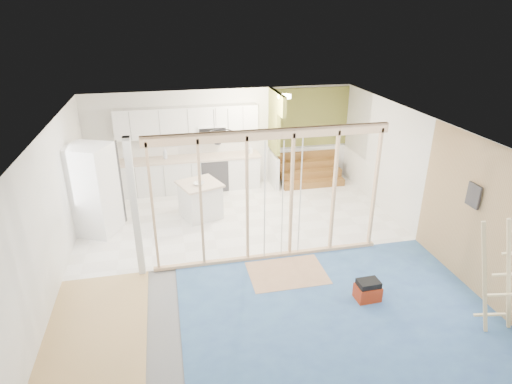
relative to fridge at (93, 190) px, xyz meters
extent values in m
cube|color=slate|center=(3.07, -1.84, -0.98)|extent=(7.00, 8.00, 0.01)
cube|color=white|center=(3.07, -1.84, 1.62)|extent=(7.00, 8.00, 0.01)
cube|color=white|center=(3.07, 2.16, 0.32)|extent=(7.00, 0.01, 2.60)
cube|color=white|center=(3.07, -5.84, 0.32)|extent=(7.00, 0.01, 2.60)
cube|color=white|center=(-0.43, -1.84, 0.32)|extent=(0.01, 8.00, 2.60)
cube|color=white|center=(6.57, -1.84, 0.32)|extent=(0.01, 8.00, 2.60)
cube|color=white|center=(3.07, 0.16, -0.97)|extent=(7.00, 4.00, 0.02)
cube|color=teal|center=(4.07, -3.84, -0.97)|extent=(5.00, 4.00, 0.02)
cube|color=tan|center=(0.32, -3.84, -0.97)|extent=(1.50, 4.00, 0.02)
cube|color=tan|center=(3.57, -2.44, -0.96)|extent=(1.40, 1.00, 0.01)
cube|color=beige|center=(3.37, -1.84, 1.52)|extent=(4.40, 0.09, 0.18)
cube|color=beige|center=(3.37, -1.84, -0.93)|extent=(4.40, 0.09, 0.06)
cube|color=silver|center=(0.97, -1.84, 0.32)|extent=(0.12, 0.14, 2.60)
cube|color=beige|center=(1.27, -1.84, 0.32)|extent=(0.04, 0.09, 2.40)
cube|color=beige|center=(2.11, -1.84, 0.32)|extent=(0.04, 0.09, 2.40)
cube|color=beige|center=(2.95, -1.84, 0.32)|extent=(0.04, 0.09, 2.40)
cube|color=beige|center=(3.79, -1.84, 0.32)|extent=(0.04, 0.09, 2.40)
cube|color=beige|center=(4.63, -1.84, 0.32)|extent=(0.04, 0.09, 2.40)
cube|color=beige|center=(5.47, -1.84, 0.32)|extent=(0.04, 0.09, 2.40)
cylinder|color=silver|center=(3.27, -1.87, 0.24)|extent=(0.02, 0.02, 2.35)
cylinder|color=silver|center=(3.97, -1.82, 0.24)|extent=(0.02, 0.02, 2.35)
cylinder|color=silver|center=(3.62, -1.84, 0.24)|extent=(0.02, 0.02, 2.35)
cube|color=white|center=(2.17, 1.86, -0.54)|extent=(3.60, 0.60, 0.88)
cube|color=beige|center=(2.17, 1.86, -0.07)|extent=(3.66, 0.64, 0.05)
cube|color=white|center=(-0.13, 0.76, -0.54)|extent=(0.60, 1.60, 0.88)
cube|color=beige|center=(-0.13, 0.76, -0.07)|extent=(0.64, 1.64, 0.05)
cube|color=white|center=(2.17, 1.98, 0.87)|extent=(3.60, 0.34, 0.75)
cube|color=white|center=(2.77, 1.94, 0.57)|extent=(0.72, 0.38, 0.36)
cube|color=black|center=(2.77, 1.75, 0.57)|extent=(0.68, 0.02, 0.30)
cube|color=olive|center=(4.37, 1.71, 0.82)|extent=(0.10, 0.90, 1.60)
cube|color=silver|center=(4.37, 1.71, -0.53)|extent=(0.10, 0.90, 0.90)
cube|color=olive|center=(4.37, 1.01, 1.37)|extent=(0.10, 0.50, 0.50)
cube|color=olive|center=(5.47, 2.13, 0.77)|extent=(2.20, 0.04, 1.60)
cube|color=silver|center=(5.47, 2.13, -0.53)|extent=(2.20, 0.04, 0.90)
cube|color=brown|center=(5.42, 1.36, -0.88)|extent=(1.70, 0.26, 0.20)
cube|color=brown|center=(5.42, 1.62, -0.68)|extent=(1.70, 0.26, 0.20)
cube|color=brown|center=(5.42, 1.88, -0.48)|extent=(1.70, 0.26, 0.20)
cube|color=brown|center=(5.42, 2.14, -0.28)|extent=(1.70, 0.26, 0.20)
torus|color=black|center=(2.77, 0.06, 1.07)|extent=(0.52, 0.52, 0.02)
cylinder|color=black|center=(2.62, 0.06, 1.32)|extent=(0.01, 0.01, 0.50)
cylinder|color=black|center=(2.92, 0.06, 1.32)|extent=(0.01, 0.01, 0.50)
cylinder|color=#35353A|center=(2.67, -0.04, 0.92)|extent=(0.14, 0.14, 0.14)
cylinder|color=#35353A|center=(2.89, 0.16, 0.94)|extent=(0.12, 0.12, 0.12)
cube|color=tan|center=(6.55, -3.84, 0.32)|extent=(0.02, 4.00, 2.60)
cube|color=#35353A|center=(6.50, -3.24, 0.67)|extent=(0.04, 0.30, 0.40)
cylinder|color=#FFEABF|center=(4.47, 1.16, 1.56)|extent=(0.32, 0.32, 0.08)
cube|color=white|center=(-0.01, 0.00, 0.00)|extent=(1.10, 1.09, 1.95)
cube|color=#35353A|center=(0.40, 0.00, 0.00)|extent=(0.33, 0.72, 1.92)
cube|color=silver|center=(2.25, 0.23, -0.58)|extent=(1.00, 1.00, 0.79)
cube|color=beige|center=(2.25, 0.23, -0.14)|extent=(1.12, 1.12, 0.05)
imported|color=white|center=(2.23, 0.12, -0.09)|extent=(0.30, 0.30, 0.06)
imported|color=silver|center=(1.54, 1.89, 0.10)|extent=(0.13, 0.13, 0.29)
imported|color=white|center=(3.77, 1.87, 0.06)|extent=(0.12, 0.12, 0.21)
cube|color=#9D2A0E|center=(4.66, -3.45, -0.84)|extent=(0.40, 0.31, 0.28)
cube|color=black|center=(4.66, -3.45, -0.65)|extent=(0.36, 0.27, 0.10)
cube|color=beige|center=(5.90, -4.48, -0.05)|extent=(0.41, 0.21, 1.83)
cube|color=beige|center=(6.30, -4.48, -0.05)|extent=(0.41, 0.21, 1.83)
cube|color=beige|center=(6.15, -4.48, -0.73)|extent=(0.42, 0.21, 0.12)
cube|color=beige|center=(6.22, -4.48, -0.37)|extent=(0.42, 0.21, 0.12)
cube|color=beige|center=(6.29, -4.48, -0.02)|extent=(0.42, 0.21, 0.12)
camera|label=1|loc=(1.60, -8.78, 3.54)|focal=30.00mm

